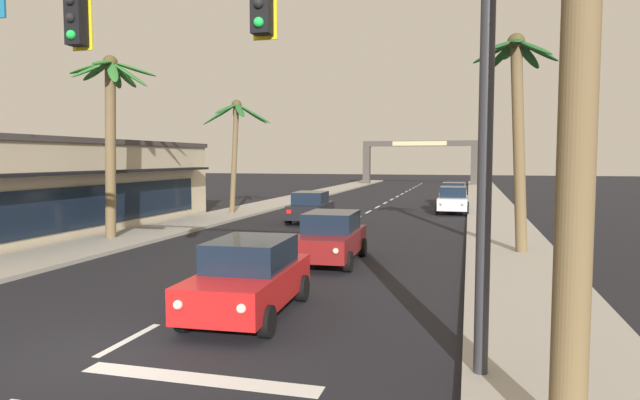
{
  "coord_description": "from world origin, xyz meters",
  "views": [
    {
      "loc": [
        6.25,
        -8.36,
        3.48
      ],
      "look_at": [
        1.87,
        8.0,
        2.2
      ],
      "focal_mm": 31.29,
      "sensor_mm": 36.0,
      "label": 1
    }
  ],
  "objects_px": {
    "sedan_lead_at_stop_bar": "(249,277)",
    "sedan_parked_nearest_kerb": "(453,200)",
    "palm_left_third": "(235,129)",
    "town_gateway_arch": "(419,156)",
    "palm_right_second": "(517,106)",
    "traffic_signal_mast": "(272,50)",
    "sedan_parked_mid_kerb": "(454,194)",
    "storefront_strip_left": "(36,186)",
    "palm_left_second": "(110,115)",
    "sedan_third_in_queue": "(331,237)",
    "sedan_oncoming_far": "(311,207)"
  },
  "relations": [
    {
      "from": "sedan_lead_at_stop_bar",
      "to": "sedan_parked_nearest_kerb",
      "type": "height_order",
      "value": "same"
    },
    {
      "from": "palm_left_third",
      "to": "town_gateway_arch",
      "type": "xyz_separation_m",
      "value": [
        7.42,
        41.69,
        -1.47
      ]
    },
    {
      "from": "sedan_parked_nearest_kerb",
      "to": "palm_right_second",
      "type": "height_order",
      "value": "palm_right_second"
    },
    {
      "from": "palm_right_second",
      "to": "traffic_signal_mast",
      "type": "bearing_deg",
      "value": -111.53
    },
    {
      "from": "palm_left_third",
      "to": "sedan_parked_mid_kerb",
      "type": "bearing_deg",
      "value": 40.51
    },
    {
      "from": "storefront_strip_left",
      "to": "town_gateway_arch",
      "type": "relative_size",
      "value": 1.35
    },
    {
      "from": "palm_left_second",
      "to": "palm_right_second",
      "type": "xyz_separation_m",
      "value": [
        15.98,
        0.7,
        0.05
      ]
    },
    {
      "from": "sedan_third_in_queue",
      "to": "sedan_oncoming_far",
      "type": "bearing_deg",
      "value": 109.24
    },
    {
      "from": "traffic_signal_mast",
      "to": "sedan_parked_nearest_kerb",
      "type": "relative_size",
      "value": 2.44
    },
    {
      "from": "sedan_oncoming_far",
      "to": "storefront_strip_left",
      "type": "relative_size",
      "value": 0.23
    },
    {
      "from": "sedan_third_in_queue",
      "to": "sedan_parked_mid_kerb",
      "type": "bearing_deg",
      "value": 82.12
    },
    {
      "from": "sedan_parked_mid_kerb",
      "to": "palm_right_second",
      "type": "xyz_separation_m",
      "value": [
        2.67,
        -21.19,
        4.46
      ]
    },
    {
      "from": "sedan_oncoming_far",
      "to": "sedan_parked_mid_kerb",
      "type": "xyz_separation_m",
      "value": [
        7.12,
        13.36,
        0.0
      ]
    },
    {
      "from": "sedan_third_in_queue",
      "to": "sedan_parked_mid_kerb",
      "type": "distance_m",
      "value": 24.42
    },
    {
      "from": "sedan_third_in_queue",
      "to": "palm_left_second",
      "type": "bearing_deg",
      "value": 167.02
    },
    {
      "from": "sedan_third_in_queue",
      "to": "town_gateway_arch",
      "type": "distance_m",
      "value": 55.22
    },
    {
      "from": "sedan_oncoming_far",
      "to": "palm_left_third",
      "type": "relative_size",
      "value": 0.65
    },
    {
      "from": "sedan_third_in_queue",
      "to": "storefront_strip_left",
      "type": "xyz_separation_m",
      "value": [
        -15.16,
        3.8,
        1.33
      ]
    },
    {
      "from": "traffic_signal_mast",
      "to": "sedan_parked_mid_kerb",
      "type": "height_order",
      "value": "traffic_signal_mast"
    },
    {
      "from": "palm_left_third",
      "to": "sedan_oncoming_far",
      "type": "bearing_deg",
      "value": -25.38
    },
    {
      "from": "palm_left_second",
      "to": "sedan_lead_at_stop_bar",
      "type": "bearing_deg",
      "value": -42.26
    },
    {
      "from": "palm_right_second",
      "to": "town_gateway_arch",
      "type": "xyz_separation_m",
      "value": [
        -7.84,
        52.12,
        -1.54
      ]
    },
    {
      "from": "sedan_parked_nearest_kerb",
      "to": "sedan_parked_mid_kerb",
      "type": "height_order",
      "value": "same"
    },
    {
      "from": "sedan_lead_at_stop_bar",
      "to": "sedan_parked_nearest_kerb",
      "type": "distance_m",
      "value": 24.88
    },
    {
      "from": "storefront_strip_left",
      "to": "sedan_lead_at_stop_bar",
      "type": "bearing_deg",
      "value": -34.72
    },
    {
      "from": "sedan_lead_at_stop_bar",
      "to": "town_gateway_arch",
      "type": "relative_size",
      "value": 0.31
    },
    {
      "from": "sedan_oncoming_far",
      "to": "storefront_strip_left",
      "type": "xyz_separation_m",
      "value": [
        -11.38,
        -7.02,
        1.33
      ]
    },
    {
      "from": "storefront_strip_left",
      "to": "sedan_third_in_queue",
      "type": "bearing_deg",
      "value": -14.08
    },
    {
      "from": "storefront_strip_left",
      "to": "palm_left_second",
      "type": "bearing_deg",
      "value": -16.14
    },
    {
      "from": "town_gateway_arch",
      "to": "sedan_parked_nearest_kerb",
      "type": "bearing_deg",
      "value": -81.85
    },
    {
      "from": "sedan_oncoming_far",
      "to": "palm_right_second",
      "type": "relative_size",
      "value": 0.58
    },
    {
      "from": "palm_left_third",
      "to": "palm_right_second",
      "type": "height_order",
      "value": "palm_right_second"
    },
    {
      "from": "storefront_strip_left",
      "to": "traffic_signal_mast",
      "type": "bearing_deg",
      "value": -38.14
    },
    {
      "from": "sedan_third_in_queue",
      "to": "sedan_oncoming_far",
      "type": "xyz_separation_m",
      "value": [
        -3.78,
        10.82,
        0.0
      ]
    },
    {
      "from": "sedan_lead_at_stop_bar",
      "to": "traffic_signal_mast",
      "type": "bearing_deg",
      "value": -59.7
    },
    {
      "from": "sedan_third_in_queue",
      "to": "sedan_oncoming_far",
      "type": "height_order",
      "value": "same"
    },
    {
      "from": "traffic_signal_mast",
      "to": "sedan_oncoming_far",
      "type": "relative_size",
      "value": 2.4
    },
    {
      "from": "sedan_lead_at_stop_bar",
      "to": "sedan_parked_nearest_kerb",
      "type": "xyz_separation_m",
      "value": [
        3.72,
        24.6,
        0.0
      ]
    },
    {
      "from": "sedan_oncoming_far",
      "to": "storefront_strip_left",
      "type": "height_order",
      "value": "storefront_strip_left"
    },
    {
      "from": "sedan_third_in_queue",
      "to": "palm_right_second",
      "type": "distance_m",
      "value": 8.06
    },
    {
      "from": "sedan_oncoming_far",
      "to": "palm_right_second",
      "type": "bearing_deg",
      "value": -38.64
    },
    {
      "from": "traffic_signal_mast",
      "to": "palm_right_second",
      "type": "relative_size",
      "value": 1.39
    },
    {
      "from": "traffic_signal_mast",
      "to": "sedan_oncoming_far",
      "type": "height_order",
      "value": "traffic_signal_mast"
    },
    {
      "from": "traffic_signal_mast",
      "to": "sedan_third_in_queue",
      "type": "height_order",
      "value": "traffic_signal_mast"
    },
    {
      "from": "sedan_parked_nearest_kerb",
      "to": "storefront_strip_left",
      "type": "bearing_deg",
      "value": -142.58
    },
    {
      "from": "sedan_lead_at_stop_bar",
      "to": "storefront_strip_left",
      "type": "distance_m",
      "value": 18.2
    },
    {
      "from": "palm_left_second",
      "to": "sedan_parked_mid_kerb",
      "type": "bearing_deg",
      "value": 58.7
    },
    {
      "from": "storefront_strip_left",
      "to": "sedan_parked_mid_kerb",
      "type": "bearing_deg",
      "value": 47.76
    },
    {
      "from": "storefront_strip_left",
      "to": "palm_left_third",
      "type": "bearing_deg",
      "value": 58.44
    },
    {
      "from": "sedan_oncoming_far",
      "to": "sedan_third_in_queue",
      "type": "bearing_deg",
      "value": -70.76
    }
  ]
}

